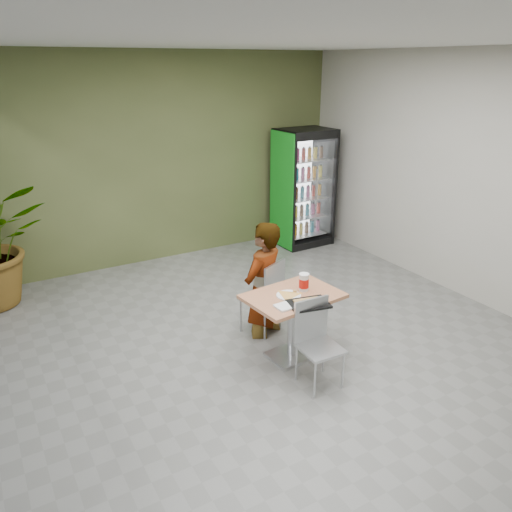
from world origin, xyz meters
The scene contains 11 objects.
ground centered at (0.00, 0.00, 0.00)m, with size 7.00×7.00×0.00m, color slate.
room_envelope centered at (0.00, 0.00, 1.60)m, with size 6.00×7.00×3.20m, color beige, non-canonical shape.
dining_table centered at (0.08, -0.04, 0.54)m, with size 1.03×0.77×0.75m.
chair_far centered at (0.13, 0.55, 0.53)m, with size 0.54×0.54×0.91m.
chair_near centered at (0.04, -0.51, 0.51)m, with size 0.40×0.40×0.87m.
seated_woman centered at (0.09, 0.59, 0.53)m, with size 0.62×0.40×1.67m, color black.
pizza_plate centered at (0.02, -0.04, 0.77)m, with size 0.35×0.27×0.03m.
soda_cup centered at (0.24, -0.01, 0.84)m, with size 0.11×0.11×0.19m.
napkin_stack centered at (-0.16, -0.24, 0.76)m, with size 0.16×0.16×0.02m, color white.
cafeteria_tray centered at (0.08, -0.31, 0.76)m, with size 0.40×0.29×0.02m, color black.
beverage_fridge centered at (2.31, 2.96, 0.99)m, with size 0.92×0.71×1.99m.
Camera 1 is at (-2.61, -3.91, 3.01)m, focal length 35.00 mm.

